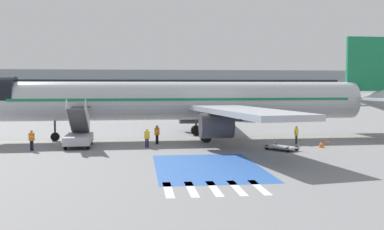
# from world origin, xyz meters

# --- Properties ---
(ground_plane) EXTENTS (600.00, 600.00, 0.00)m
(ground_plane) POSITION_xyz_m (0.00, 0.00, 0.00)
(ground_plane) COLOR slate
(apron_leadline_yellow) EXTENTS (79.87, 2.44, 0.01)m
(apron_leadline_yellow) POSITION_xyz_m (-1.08, -0.64, 0.00)
(apron_leadline_yellow) COLOR gold
(apron_leadline_yellow) RESTS_ON ground_plane
(apron_stand_patch_blue) EXTENTS (6.91, 10.73, 0.01)m
(apron_stand_patch_blue) POSITION_xyz_m (-1.08, -16.50, 0.00)
(apron_stand_patch_blue) COLOR #2856A8
(apron_stand_patch_blue) RESTS_ON ground_plane
(apron_walkway_bar_0) EXTENTS (0.44, 3.60, 0.01)m
(apron_walkway_bar_0) POSITION_xyz_m (-4.08, -22.57, 0.00)
(apron_walkway_bar_0) COLOR silver
(apron_walkway_bar_0) RESTS_ON ground_plane
(apron_walkway_bar_1) EXTENTS (0.44, 3.60, 0.01)m
(apron_walkway_bar_1) POSITION_xyz_m (-2.88, -22.57, 0.00)
(apron_walkway_bar_1) COLOR silver
(apron_walkway_bar_1) RESTS_ON ground_plane
(apron_walkway_bar_2) EXTENTS (0.44, 3.60, 0.01)m
(apron_walkway_bar_2) POSITION_xyz_m (-1.68, -22.57, 0.00)
(apron_walkway_bar_2) COLOR silver
(apron_walkway_bar_2) RESTS_ON ground_plane
(apron_walkway_bar_3) EXTENTS (0.44, 3.60, 0.01)m
(apron_walkway_bar_3) POSITION_xyz_m (-0.48, -22.57, 0.00)
(apron_walkway_bar_3) COLOR silver
(apron_walkway_bar_3) RESTS_ON ground_plane
(apron_walkway_bar_4) EXTENTS (0.44, 3.60, 0.01)m
(apron_walkway_bar_4) POSITION_xyz_m (0.72, -22.57, 0.00)
(apron_walkway_bar_4) COLOR silver
(apron_walkway_bar_4) RESTS_ON ground_plane
(airliner) EXTENTS (45.83, 36.02, 10.51)m
(airliner) POSITION_xyz_m (-0.44, -0.62, 3.81)
(airliner) COLOR #B7BCC4
(airliner) RESTS_ON ground_plane
(boarding_stairs_forward) EXTENTS (2.33, 5.28, 4.27)m
(boarding_stairs_forward) POSITION_xyz_m (-10.83, -5.36, 1.02)
(boarding_stairs_forward) COLOR #ADB2BA
(boarding_stairs_forward) RESTS_ON ground_plane
(fuel_tanker) EXTENTS (3.49, 9.32, 3.68)m
(fuel_tanker) POSITION_xyz_m (8.68, 25.54, 1.87)
(fuel_tanker) COLOR #38383D
(fuel_tanker) RESTS_ON ground_plane
(baggage_cart) EXTENTS (2.74, 2.99, 0.87)m
(baggage_cart) POSITION_xyz_m (6.18, -9.47, 0.26)
(baggage_cart) COLOR gray
(baggage_cart) RESTS_ON ground_plane
(ground_crew_0) EXTENTS (0.48, 0.37, 1.70)m
(ground_crew_0) POSITION_xyz_m (-14.37, -7.36, 0.98)
(ground_crew_0) COLOR #191E38
(ground_crew_0) RESTS_ON ground_plane
(ground_crew_1) EXTENTS (0.24, 0.43, 1.68)m
(ground_crew_1) POSITION_xyz_m (8.75, -5.86, 0.97)
(ground_crew_1) COLOR #2D2D33
(ground_crew_1) RESTS_ON ground_plane
(ground_crew_2) EXTENTS (0.47, 0.33, 1.65)m
(ground_crew_2) POSITION_xyz_m (-4.90, -6.62, 0.94)
(ground_crew_2) COLOR #191E38
(ground_crew_2) RESTS_ON ground_plane
(ground_crew_3) EXTENTS (0.48, 0.45, 1.76)m
(ground_crew_3) POSITION_xyz_m (-3.95, -4.49, 1.01)
(ground_crew_3) COLOR black
(ground_crew_3) RESTS_ON ground_plane
(traffic_cone_0) EXTENTS (0.41, 0.41, 0.46)m
(traffic_cone_0) POSITION_xyz_m (11.40, -6.60, 0.23)
(traffic_cone_0) COLOR orange
(traffic_cone_0) RESTS_ON ground_plane
(traffic_cone_1) EXTENTS (0.51, 0.51, 0.57)m
(traffic_cone_1) POSITION_xyz_m (10.15, -8.25, 0.29)
(traffic_cone_1) COLOR orange
(traffic_cone_1) RESTS_ON ground_plane
(terminal_building) EXTENTS (118.64, 12.10, 9.63)m
(terminal_building) POSITION_xyz_m (-7.03, 81.54, 4.82)
(terminal_building) COLOR #89939E
(terminal_building) RESTS_ON ground_plane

